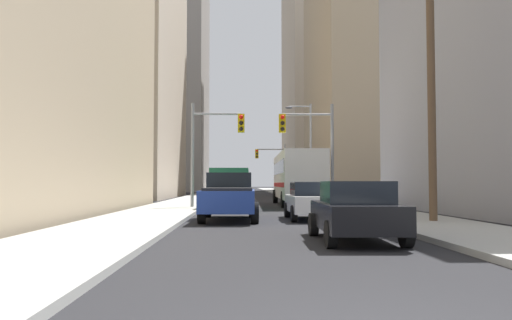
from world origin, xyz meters
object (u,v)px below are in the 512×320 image
at_px(sedan_beige, 236,189).
at_px(traffic_signal_far_right, 272,161).
at_px(cargo_van_green, 231,186).
at_px(sedan_silver, 233,193).
at_px(pickup_truck_blue, 229,197).
at_px(sedan_black, 355,211).
at_px(traffic_signal_near_left, 215,138).
at_px(sedan_red, 237,191).
at_px(sedan_white, 312,201).
at_px(city_bus, 297,176).
at_px(traffic_signal_near_right, 309,139).

height_order(sedan_beige, traffic_signal_far_right, traffic_signal_far_right).
relative_size(cargo_van_green, traffic_signal_far_right, 0.88).
distance_m(cargo_van_green, sedan_silver, 8.02).
bearing_deg(pickup_truck_blue, cargo_van_green, 90.64).
bearing_deg(sedan_black, traffic_signal_near_left, 105.37).
bearing_deg(sedan_red, cargo_van_green, -90.74).
distance_m(sedan_black, sedan_red, 33.50).
bearing_deg(traffic_signal_near_left, sedan_white, -62.07).
distance_m(city_bus, pickup_truck_blue, 13.81).
height_order(sedan_red, sedan_beige, same).
relative_size(city_bus, sedan_white, 2.75).
relative_size(city_bus, traffic_signal_far_right, 1.92).
distance_m(pickup_truck_blue, cargo_van_green, 8.14).
bearing_deg(traffic_signal_far_right, sedan_white, -91.29).
relative_size(cargo_van_green, sedan_silver, 1.24).
bearing_deg(sedan_black, pickup_truck_blue, 113.95).
bearing_deg(sedan_black, sedan_red, 95.48).
bearing_deg(city_bus, traffic_signal_near_right, -88.15).
bearing_deg(sedan_black, cargo_van_green, 102.36).
height_order(sedan_white, sedan_silver, same).
relative_size(sedan_beige, traffic_signal_near_left, 0.71).
relative_size(sedan_red, traffic_signal_near_right, 0.70).
bearing_deg(sedan_black, sedan_silver, 98.27).
xyz_separation_m(pickup_truck_blue, sedan_black, (3.34, -7.51, -0.16)).
distance_m(pickup_truck_blue, traffic_signal_near_right, 9.85).
bearing_deg(sedan_beige, city_bus, -80.78).
xyz_separation_m(traffic_signal_near_right, traffic_signal_far_right, (-0.20, 29.86, 0.02)).
xyz_separation_m(cargo_van_green, traffic_signal_near_right, (4.47, 0.13, 2.72)).
bearing_deg(traffic_signal_far_right, cargo_van_green, -98.11).
bearing_deg(pickup_truck_blue, city_bus, 72.14).
xyz_separation_m(sedan_red, sedan_beige, (-0.17, 13.48, 0.00)).
relative_size(city_bus, sedan_beige, 2.73).
bearing_deg(traffic_signal_far_right, sedan_red, -108.21).
xyz_separation_m(city_bus, sedan_white, (-0.90, -13.00, -1.16)).
relative_size(city_bus, sedan_black, 2.71).
relative_size(sedan_black, sedan_beige, 1.01).
bearing_deg(sedan_white, city_bus, 86.04).
relative_size(pickup_truck_blue, sedan_beige, 1.29).
relative_size(cargo_van_green, sedan_white, 1.25).
height_order(city_bus, cargo_van_green, city_bus).
height_order(pickup_truck_blue, traffic_signal_far_right, traffic_signal_far_right).
relative_size(sedan_red, traffic_signal_far_right, 0.70).
bearing_deg(traffic_signal_far_right, city_bus, -89.90).
bearing_deg(sedan_red, sedan_white, -82.94).
xyz_separation_m(sedan_silver, traffic_signal_near_left, (-0.90, -7.87, 3.23)).
bearing_deg(pickup_truck_blue, sedan_black, -66.05).
bearing_deg(sedan_black, sedan_beige, 94.11).
height_order(sedan_black, sedan_red, same).
bearing_deg(cargo_van_green, traffic_signal_near_left, 171.63).
distance_m(sedan_black, sedan_silver, 23.90).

